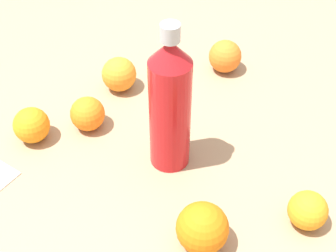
# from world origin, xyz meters

# --- Properties ---
(ground_plane) EXTENTS (2.40, 2.40, 0.00)m
(ground_plane) POSITION_xyz_m (0.00, 0.00, 0.00)
(ground_plane) COLOR #9E7F60
(water_bottle) EXTENTS (0.07, 0.07, 0.28)m
(water_bottle) POSITION_xyz_m (0.00, -0.04, 0.13)
(water_bottle) COLOR red
(water_bottle) RESTS_ON ground_plane
(orange_0) EXTENTS (0.08, 0.08, 0.08)m
(orange_0) POSITION_xyz_m (-0.13, 0.10, 0.04)
(orange_0) COLOR orange
(orange_0) RESTS_ON ground_plane
(orange_1) EXTENTS (0.07, 0.07, 0.07)m
(orange_1) POSITION_xyz_m (0.19, -0.17, 0.04)
(orange_1) COLOR orange
(orange_1) RESTS_ON ground_plane
(orange_2) EXTENTS (0.07, 0.07, 0.07)m
(orange_2) POSITION_xyz_m (0.25, 0.03, 0.03)
(orange_2) COLOR orange
(orange_2) RESTS_ON ground_plane
(orange_3) EXTENTS (0.07, 0.07, 0.07)m
(orange_3) POSITION_xyz_m (0.02, -0.34, 0.04)
(orange_3) COLOR orange
(orange_3) RESTS_ON ground_plane
(orange_4) EXTENTS (0.06, 0.06, 0.06)m
(orange_4) POSITION_xyz_m (-0.26, -0.01, 0.03)
(orange_4) COLOR orange
(orange_4) RESTS_ON ground_plane
(orange_5) EXTENTS (0.07, 0.07, 0.07)m
(orange_5) POSITION_xyz_m (0.18, -0.04, 0.03)
(orange_5) COLOR orange
(orange_5) RESTS_ON ground_plane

